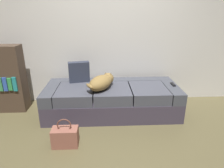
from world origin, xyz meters
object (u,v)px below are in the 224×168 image
at_px(couch, 112,99).
at_px(dog_tan, 102,82).
at_px(handbag, 65,137).
at_px(tv_remote, 173,84).
at_px(bookshelf, 7,79).
at_px(throw_pillow, 79,72).

height_order(couch, dog_tan, dog_tan).
bearing_deg(handbag, dog_tan, 57.14).
xyz_separation_m(couch, handbag, (-0.62, -0.84, -0.11)).
bearing_deg(tv_remote, bookshelf, 176.52).
relative_size(dog_tan, throw_pillow, 1.74).
height_order(tv_remote, throw_pillow, throw_pillow).
relative_size(couch, bookshelf, 1.92).
relative_size(tv_remote, handbag, 0.40).
bearing_deg(dog_tan, handbag, -122.86).
bearing_deg(throw_pillow, dog_tan, -42.22).
relative_size(tv_remote, throw_pillow, 0.44).
bearing_deg(couch, bookshelf, 173.53).
distance_m(dog_tan, tv_remote, 1.15).
relative_size(couch, dog_tan, 3.59).
distance_m(throw_pillow, bookshelf, 1.19).
distance_m(couch, handbag, 1.05).
bearing_deg(throw_pillow, bookshelf, -178.41).
bearing_deg(throw_pillow, couch, -23.01).
height_order(dog_tan, handbag, dog_tan).
bearing_deg(couch, throw_pillow, 156.99).
relative_size(dog_tan, bookshelf, 0.54).
xyz_separation_m(tv_remote, throw_pillow, (-1.53, 0.24, 0.16)).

